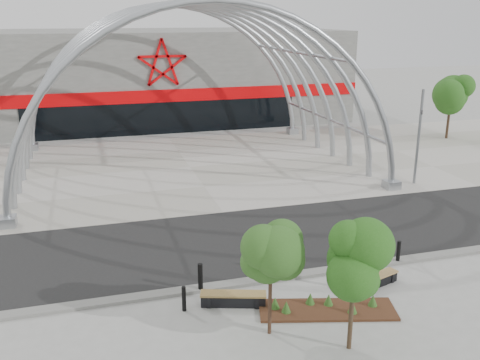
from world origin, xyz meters
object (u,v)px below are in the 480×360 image
Objects in this scene: bench_0 at (233,299)px; bench_1 at (376,281)px; signal_pole at (419,136)px; street_tree_1 at (355,259)px; street_tree_0 at (271,257)px; bollard_2 at (285,262)px.

bench_0 reaches higher than bench_1.
bench_0 is (-13.66, -10.08, -2.63)m from signal_pole.
street_tree_1 is 4.97m from bench_0.
street_tree_0 is at bearing -137.42° from signal_pole.
bollard_2 is (1.88, 3.65, -2.12)m from street_tree_0.
street_tree_1 is 4.44× the size of bollard_2.
signal_pole reaches higher than bench_1.
street_tree_0 reaches higher than bench_0.
bollard_2 is at bearing 35.15° from bench_0.
bench_0 is 3.07m from bollard_2.
signal_pole is 2.42× the size of bench_0.
street_tree_1 is at bearing -34.60° from street_tree_0.
signal_pole is 13.49m from bench_1.
street_tree_1 reaches higher than bench_1.
bollard_2 reaches higher than bench_0.
bollard_2 is at bearing 91.37° from street_tree_1.
street_tree_0 is 3.08m from bench_0.
signal_pole is 1.36× the size of street_tree_1.
bollard_2 is (-2.78, 1.91, 0.25)m from bench_1.
signal_pole is 1.52× the size of street_tree_0.
street_tree_0 is at bearing -71.67° from bench_0.
street_tree_1 is at bearing -130.46° from bench_1.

